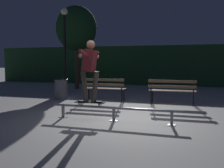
% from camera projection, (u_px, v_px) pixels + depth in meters
% --- Properties ---
extents(ground_plane, '(90.00, 90.00, 0.00)m').
position_uv_depth(ground_plane, '(116.00, 120.00, 7.03)').
color(ground_plane, '#ADAAA8').
extents(hedge_backdrop, '(24.00, 1.20, 2.45)m').
position_uv_depth(hedge_backdrop, '(170.00, 65.00, 17.16)').
color(hedge_backdrop, '#234C28').
rests_on(hedge_backdrop, ground).
extents(grind_rail, '(3.33, 0.18, 0.36)m').
position_uv_depth(grind_rail, '(114.00, 110.00, 6.85)').
color(grind_rail, gray).
rests_on(grind_rail, ground).
extents(skateboard, '(0.79, 0.26, 0.09)m').
position_uv_depth(skateboard, '(90.00, 103.00, 7.05)').
color(skateboard, black).
rests_on(skateboard, grind_rail).
extents(skateboarder, '(0.63, 1.41, 1.56)m').
position_uv_depth(skateboarder, '(90.00, 66.00, 6.97)').
color(skateboarder, black).
rests_on(skateboarder, skateboard).
extents(park_bench_leftmost, '(1.61, 0.47, 0.88)m').
position_uv_depth(park_bench_leftmost, '(104.00, 87.00, 10.27)').
color(park_bench_leftmost, black).
rests_on(park_bench_leftmost, ground).
extents(park_bench_left_center, '(1.61, 0.47, 0.88)m').
position_uv_depth(park_bench_left_center, '(172.00, 89.00, 9.47)').
color(park_bench_left_center, black).
rests_on(park_bench_left_center, ground).
extents(tree_far_left, '(2.14, 2.14, 4.40)m').
position_uv_depth(tree_far_left, '(76.00, 29.00, 14.61)').
color(tree_far_left, '#4C3828').
rests_on(tree_far_left, ground).
extents(lamp_post_left, '(0.32, 0.32, 3.90)m').
position_uv_depth(lamp_post_left, '(65.00, 39.00, 12.74)').
color(lamp_post_left, black).
rests_on(lamp_post_left, ground).
extents(trash_can, '(0.52, 0.52, 0.80)m').
position_uv_depth(trash_can, '(61.00, 89.00, 10.78)').
color(trash_can, slate).
rests_on(trash_can, ground).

